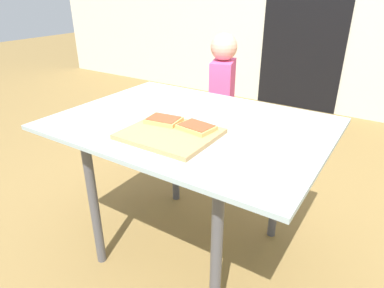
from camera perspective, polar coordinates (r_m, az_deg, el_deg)
name	(u,v)px	position (r m, az deg, el deg)	size (l,w,h in m)	color
ground_plane	(191,246)	(1.92, -0.23, -16.97)	(16.00, 16.00, 0.00)	olive
house_door	(306,16)	(3.95, 18.80, 19.88)	(0.90, 0.02, 2.00)	black
dining_table	(190,139)	(1.56, -0.27, 0.82)	(1.21, 0.89, 0.73)	#9AAFB3
cutting_board	(170,134)	(1.38, -3.74, 1.74)	(0.37, 0.31, 0.02)	tan
pizza_slice_far_left	(164,120)	(1.47, -4.84, 4.09)	(0.16, 0.12, 0.02)	tan
pizza_slice_far_right	(196,127)	(1.39, 0.76, 2.89)	(0.16, 0.12, 0.02)	tan
plate_white_left	(147,98)	(1.85, -7.68, 7.67)	(0.19, 0.19, 0.01)	white
child_left	(222,98)	(2.34, 5.11, 7.86)	(0.21, 0.27, 1.02)	#462954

